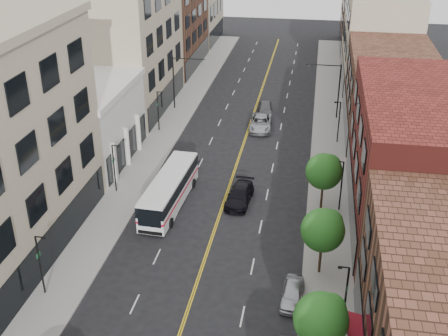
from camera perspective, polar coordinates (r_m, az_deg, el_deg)
The scene contains 26 objects.
sidewalk_left at distance 66.41m, azimuth -6.92°, elevation 2.11°, with size 4.00×110.00×0.15m, color gray.
sidewalk_right at distance 64.00m, azimuth 10.55°, elevation 0.85°, with size 4.00×110.00×0.15m, color gray.
bldg_l_white at distance 63.75m, azimuth -14.18°, elevation 4.23°, with size 10.00×14.00×8.00m, color silver.
bldg_l_far_a at distance 77.28m, azimuth -9.72°, elevation 12.48°, with size 10.00×20.00×18.00m, color tan.
bldg_l_far_b at distance 96.24m, azimuth -5.80°, elevation 14.57°, with size 10.00×20.00×15.00m, color #523121.
bldg_r_mid at distance 52.29m, azimuth 18.73°, elevation 0.94°, with size 10.00×22.00×12.00m, color #591C17.
bldg_r_far_a at distance 72.01m, azimuth 16.50°, elevation 7.38°, with size 10.00×20.00×10.00m, color #523121.
bldg_r_far_b at distance 91.59m, azimuth 15.45°, elevation 12.83°, with size 10.00×22.00×14.00m, color tan.
bldg_r_far_c at distance 111.37m, azimuth 14.56°, elevation 14.48°, with size 10.00×18.00×11.00m, color #523121.
tree_r_1 at distance 35.62m, azimuth 9.97°, elevation -14.75°, with size 3.40×3.40×5.59m.
tree_r_2 at distance 43.66m, azimuth 10.12°, elevation -6.11°, with size 3.40×3.40×5.59m.
tree_r_3 at distance 52.38m, azimuth 10.22°, elevation -0.24°, with size 3.40×3.40×5.59m.
lamp_l_1 at distance 43.62m, azimuth -18.17°, elevation -9.03°, with size 0.81×0.55×5.05m.
lamp_l_2 at distance 56.08m, azimuth -11.07°, elevation 0.24°, with size 0.81×0.55×5.05m.
lamp_l_3 at distance 69.99m, azimuth -6.69°, elevation 6.00°, with size 0.81×0.55×5.05m.
lamp_r_1 at distance 39.47m, azimuth 12.22°, elevation -12.41°, with size 0.81×0.55×5.05m.
lamp_r_2 at distance 52.91m, azimuth 11.81°, elevation -1.52°, with size 0.81×0.55×5.05m.
lamp_r_3 at distance 67.48m, azimuth 11.57°, elevation 4.83°, with size 0.81×0.55×5.05m.
signal_mast_left at distance 76.57m, azimuth -4.63°, elevation 9.25°, with size 4.49×0.18×7.20m.
signal_mast_right at distance 74.43m, azimuth 11.08°, elevation 8.32°, with size 4.49×0.18×7.20m.
city_bus at distance 53.69m, azimuth -5.57°, elevation -2.10°, with size 3.24×11.73×2.99m.
car_parked_far at distance 42.59m, azimuth 6.97°, elevation -12.53°, with size 1.61×4.00×1.36m, color #B3B5BB.
car_lane_behind at distance 61.30m, azimuth -3.66°, elevation 0.67°, with size 1.37×3.93×1.29m, color #45464A.
car_lane_a at distance 54.25m, azimuth 1.59°, elevation -2.80°, with size 2.18×5.36×1.56m, color black.
car_lane_b at distance 71.08m, azimuth 3.75°, elevation 4.60°, with size 2.73×5.91×1.64m, color #A3A7AB.
car_lane_c at distance 76.07m, azimuth 4.22°, elevation 6.07°, with size 1.88×4.66×1.59m, color #4E4D52.
Camera 1 is at (7.88, -22.80, 27.46)m, focal length 45.00 mm.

